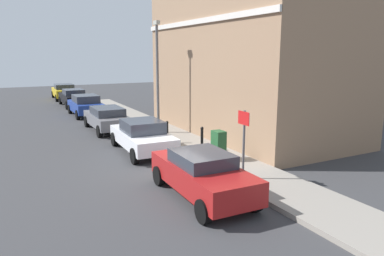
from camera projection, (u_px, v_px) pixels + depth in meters
ground at (173, 168)px, 13.61m from camera, size 80.00×80.00×0.00m
sidewalk at (161, 131)px, 19.75m from camera, size 2.25×30.00×0.15m
corner_building at (248, 55)px, 19.02m from camera, size 6.16×11.85×8.34m
car_red at (202, 174)px, 10.77m from camera, size 1.86×4.20×1.39m
car_white at (142, 136)px, 15.77m from camera, size 2.01×4.32×1.43m
car_grey at (107, 118)px, 20.19m from camera, size 1.82×4.22×1.34m
car_blue at (86, 105)px, 25.08m from camera, size 1.90×3.95×1.46m
car_black at (74, 97)px, 29.70m from camera, size 1.85×4.43×1.40m
car_yellow at (64, 91)px, 34.28m from camera, size 2.07×4.51×1.44m
utility_cabinet at (219, 146)px, 14.15m from camera, size 0.46×0.61×1.15m
bollard_near_cabinet at (202, 138)px, 15.51m from camera, size 0.14×0.14×1.04m
bollard_far_kerb at (167, 131)px, 16.81m from camera, size 0.14×0.14×1.04m
street_sign at (244, 134)px, 11.79m from camera, size 0.08×0.60×2.30m
lamppost at (157, 72)px, 18.57m from camera, size 0.20×0.44×5.72m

